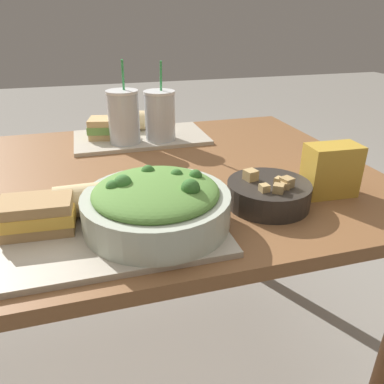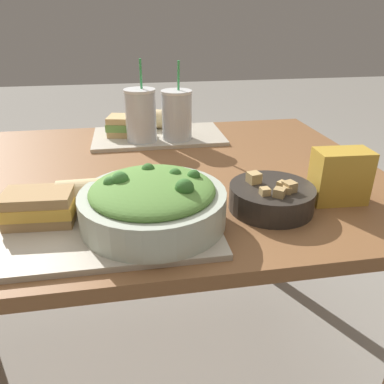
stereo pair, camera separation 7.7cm
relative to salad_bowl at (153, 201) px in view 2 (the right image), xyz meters
The scene contains 13 objects.
ground_plane 0.85m from the salad_bowl, 104.95° to the left, with size 12.00×12.00×0.00m, color gray.
dining_table 0.34m from the salad_bowl, 104.95° to the left, with size 1.41×0.92×0.74m.
tray_near 0.11m from the salad_bowl, behind, with size 0.43×0.25×0.01m.
tray_far 0.59m from the salad_bowl, 84.23° to the left, with size 0.43×0.25×0.01m.
salad_bowl is the anchor object (origin of this frame).
soup_bowl 0.26m from the salad_bowl, ahead, with size 0.18×0.18×0.07m.
sandwich_near 0.22m from the salad_bowl, behind, with size 0.14×0.09×0.06m.
baguette_near 0.15m from the salad_bowl, 148.66° to the left, with size 0.12×0.07×0.07m.
sandwich_far 0.60m from the salad_bowl, 94.20° to the left, with size 0.14×0.12×0.06m.
baguette_far 0.67m from the salad_bowl, 86.08° to the left, with size 0.12×0.09×0.07m.
drink_cup_dark 0.53m from the salad_bowl, 89.73° to the left, with size 0.10×0.10×0.25m.
drink_cup_red 0.54m from the salad_bowl, 77.64° to the left, with size 0.10×0.10×0.24m.
chip_bag 0.41m from the salad_bowl, ahead, with size 0.12×0.07×0.12m.
Camera 2 is at (0.04, -0.93, 1.12)m, focal length 35.00 mm.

